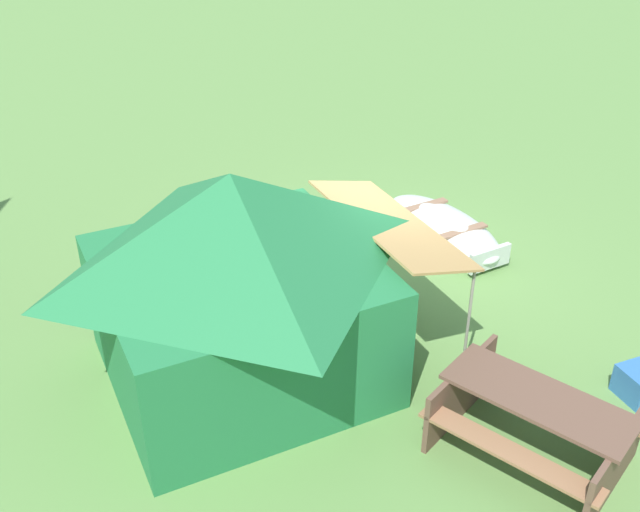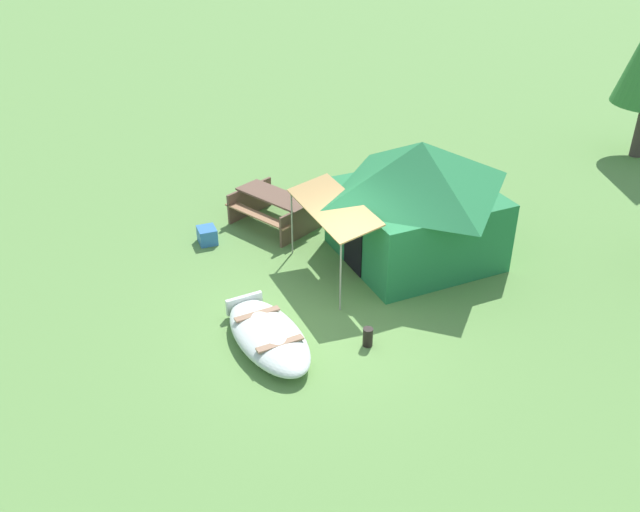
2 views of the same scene
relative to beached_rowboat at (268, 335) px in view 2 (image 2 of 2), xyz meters
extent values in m
plane|color=#608B47|center=(-0.13, 1.40, -0.22)|extent=(80.00, 80.00, 0.00)
ellipsoid|color=silver|center=(0.01, 0.00, -0.01)|extent=(2.57, 1.45, 0.43)
ellipsoid|color=#474A48|center=(0.01, 0.00, 0.03)|extent=(2.36, 1.29, 0.15)
cube|color=#8E674F|center=(0.50, -0.07, 0.16)|extent=(0.26, 0.86, 0.04)
cube|color=#8E674F|center=(-0.47, 0.06, 0.16)|extent=(0.26, 0.86, 0.04)
cube|color=silver|center=(-1.10, 0.15, 0.01)|extent=(0.18, 0.72, 0.32)
cube|color=#247642|center=(-0.86, 4.24, 0.55)|extent=(3.34, 3.44, 1.54)
pyramid|color=#247642|center=(-0.86, 4.24, 1.85)|extent=(3.61, 3.72, 1.07)
cube|color=black|center=(-1.14, 2.78, 0.42)|extent=(0.75, 0.18, 1.23)
cube|color=tan|center=(-1.23, 2.32, 1.37)|extent=(2.68, 1.41, 0.23)
cylinder|color=gray|center=(-0.15, 1.70, 0.51)|extent=(0.04, 0.04, 1.46)
cylinder|color=gray|center=(-2.48, 2.16, 0.51)|extent=(0.04, 0.04, 1.46)
cube|color=brown|center=(-3.80, 2.56, 0.54)|extent=(2.01, 1.12, 0.04)
cube|color=#9A6949|center=(-3.67, 2.00, 0.25)|extent=(1.91, 0.69, 0.04)
cube|color=#9A6949|center=(-3.93, 3.12, 0.25)|extent=(1.91, 0.69, 0.04)
cube|color=brown|center=(-4.62, 2.37, 0.15)|extent=(0.38, 1.38, 0.74)
cube|color=brown|center=(-2.97, 2.75, 0.15)|extent=(0.38, 1.38, 0.74)
cube|color=#336CB5|center=(-3.97, 0.86, -0.04)|extent=(0.53, 0.49, 0.37)
cylinder|color=black|center=(1.01, 1.44, -0.04)|extent=(0.25, 0.25, 0.36)
camera|label=1|loc=(-6.96, 7.71, 5.53)|focal=41.56mm
camera|label=2|loc=(8.37, -4.87, 7.33)|focal=38.35mm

